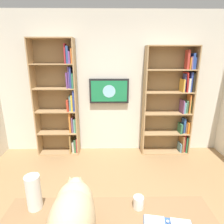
% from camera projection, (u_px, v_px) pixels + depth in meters
% --- Properties ---
extents(wall_back, '(4.52, 0.06, 2.70)m').
position_uv_depth(wall_back, '(112.00, 85.00, 3.66)').
color(wall_back, silver).
rests_on(wall_back, ground).
extents(bookshelf_left, '(0.93, 0.28, 2.08)m').
position_uv_depth(bookshelf_left, '(173.00, 102.00, 3.61)').
color(bookshelf_left, tan).
rests_on(bookshelf_left, ground).
extents(bookshelf_right, '(0.80, 0.28, 2.20)m').
position_uv_depth(bookshelf_right, '(61.00, 100.00, 3.56)').
color(bookshelf_right, tan).
rests_on(bookshelf_right, ground).
extents(wall_mounted_tv, '(0.76, 0.07, 0.47)m').
position_uv_depth(wall_mounted_tv, '(109.00, 91.00, 3.61)').
color(wall_mounted_tv, black).
extents(cat, '(0.28, 0.59, 0.38)m').
position_uv_depth(cat, '(73.00, 215.00, 1.13)').
color(cat, '#D1B284').
rests_on(cat, desk).
extents(paper_towel_roll, '(0.11, 0.11, 0.28)m').
position_uv_depth(paper_towel_roll, '(34.00, 192.00, 1.41)').
color(paper_towel_roll, white).
rests_on(paper_towel_roll, desk).
extents(coffee_mug, '(0.08, 0.08, 0.10)m').
position_uv_depth(coffee_mug, '(139.00, 202.00, 1.43)').
color(coffee_mug, white).
rests_on(coffee_mug, desk).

